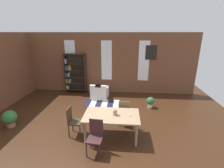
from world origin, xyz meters
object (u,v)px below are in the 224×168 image
dining_table (112,117)px  bookshelf_tall (74,73)px  armchair_white (100,93)px  potted_plant_by_shelf (10,118)px  vase_on_table (115,112)px  dining_chair_near_left (95,136)px  dining_chair_far_right (124,111)px  potted_plant_corner (150,102)px  dining_chair_head_left (73,120)px

dining_table → bookshelf_tall: size_ratio=0.79×
armchair_white → potted_plant_by_shelf: size_ratio=1.41×
vase_on_table → armchair_white: size_ratio=0.21×
dining_chair_near_left → bookshelf_tall: bookshelf_tall is taller
dining_chair_far_right → armchair_white: (-1.25, 2.36, -0.23)m
dining_chair_near_left → potted_plant_corner: dining_chair_near_left is taller
potted_plant_by_shelf → potted_plant_corner: (5.09, 1.96, -0.07)m
vase_on_table → dining_chair_far_right: bearing=69.5°
dining_chair_near_left → dining_chair_head_left: size_ratio=1.00×
vase_on_table → armchair_white: bearing=107.7°
dining_table → dining_chair_near_left: 0.83m
dining_chair_head_left → potted_plant_by_shelf: bearing=174.0°
dining_chair_far_right → bookshelf_tall: 4.15m
dining_chair_near_left → potted_plant_by_shelf: 3.35m
dining_chair_near_left → potted_plant_corner: bearing=57.2°
dining_table → armchair_white: bearing=105.8°
dining_table → dining_chair_near_left: bearing=-117.2°
dining_table → bookshelf_tall: bookshelf_tall is taller
dining_chair_head_left → potted_plant_corner: bearing=38.9°
armchair_white → potted_plant_corner: bearing=-20.3°
dining_chair_far_right → armchair_white: dining_chair_far_right is taller
dining_chair_near_left → bookshelf_tall: size_ratio=0.45×
dining_chair_far_right → dining_chair_head_left: size_ratio=1.00×
bookshelf_tall → dining_chair_near_left: bearing=-66.4°
bookshelf_tall → potted_plant_by_shelf: 3.83m
dining_chair_head_left → potted_plant_corner: dining_chair_head_left is taller
dining_chair_far_right → dining_chair_near_left: bearing=-117.4°
armchair_white → potted_plant_by_shelf: 3.92m
vase_on_table → armchair_white: (-0.98, 3.09, -0.58)m
bookshelf_tall → vase_on_table: bearing=-57.1°
armchair_white → potted_plant_by_shelf: (-2.70, -2.84, 0.06)m
potted_plant_corner → dining_chair_head_left: bearing=-141.1°
bookshelf_tall → armchair_white: bookshelf_tall is taller
armchair_white → vase_on_table: bearing=-72.3°
dining_chair_near_left → potted_plant_corner: 3.49m
bookshelf_tall → armchair_white: bearing=-25.9°
bookshelf_tall → potted_plant_corner: 4.26m
armchair_white → potted_plant_by_shelf: bearing=-133.6°
dining_chair_head_left → vase_on_table: bearing=-0.0°
dining_chair_near_left → dining_chair_head_left: same height
dining_chair_far_right → bookshelf_tall: bookshelf_tall is taller
dining_chair_near_left → potted_plant_corner: (1.89, 2.93, -0.24)m
vase_on_table → potted_plant_corner: size_ratio=0.38×
vase_on_table → armchair_white: 3.29m
dining_table → vase_on_table: (0.11, -0.00, 0.18)m
dining_chair_head_left → armchair_white: (0.34, 3.09, -0.23)m
dining_table → potted_plant_by_shelf: bearing=176.0°
vase_on_table → dining_chair_head_left: size_ratio=0.19×
dining_table → dining_chair_far_right: size_ratio=1.78×
armchair_white → potted_plant_corner: 2.55m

